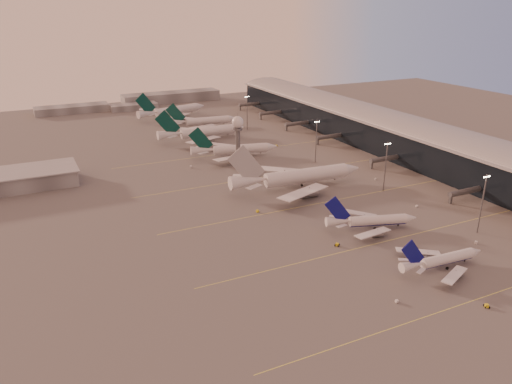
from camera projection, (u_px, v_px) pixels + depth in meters
name	position (u px, v px, depth m)	size (l,w,h in m)	color
ground	(361.00, 263.00, 179.29)	(700.00, 700.00, 0.00)	#605D5D
taxiway_markings	(340.00, 198.00, 238.60)	(180.00, 185.25, 0.02)	#EFEA54
terminal	(394.00, 134.00, 312.15)	(57.00, 362.00, 23.04)	black
radar_tower	(238.00, 132.00, 274.65)	(6.40, 6.40, 31.10)	#54565B
mast_a	(482.00, 201.00, 198.13)	(3.60, 0.56, 25.00)	#54565B
mast_b	(386.00, 164.00, 243.09)	(3.60, 0.56, 25.00)	#54565B
mast_c	(316.00, 139.00, 287.24)	(3.60, 0.56, 25.00)	#54565B
mast_d	(247.00, 111.00, 362.01)	(3.60, 0.56, 25.00)	#54565B
distant_horizon	(144.00, 101.00, 452.06)	(165.00, 37.50, 9.00)	slate
narrowbody_near	(442.00, 261.00, 174.67)	(36.08, 28.75, 14.09)	silver
narrowbody_mid	(371.00, 222.00, 205.03)	(38.47, 30.22, 15.52)	silver
widebody_white	(298.00, 180.00, 250.38)	(72.54, 57.94, 25.51)	silver
greentail_a	(235.00, 151.00, 301.21)	(53.37, 42.65, 19.65)	silver
greentail_b	(203.00, 134.00, 338.28)	(62.81, 50.77, 22.83)	silver
greentail_c	(203.00, 123.00, 372.74)	(54.01, 43.44, 19.63)	silver
greentail_d	(173.00, 112.00, 404.46)	(61.87, 49.30, 23.02)	silver
gsv_truck_a	(398.00, 300.00, 155.44)	(4.99, 2.09, 1.97)	silver
gsv_tug_near	(487.00, 306.00, 153.07)	(3.51, 4.11, 1.01)	yellow
gsv_catering_a	(477.00, 239.00, 193.10)	(5.40, 4.33, 4.07)	silver
gsv_tug_mid	(337.00, 245.00, 191.65)	(4.01, 4.29, 1.06)	yellow
gsv_truck_b	(417.00, 205.00, 228.07)	(4.72, 1.94, 1.88)	silver
gsv_truck_c	(258.00, 210.00, 222.45)	(5.76, 3.56, 2.19)	yellow
gsv_catering_b	(376.00, 176.00, 262.59)	(4.96, 3.15, 3.76)	silver
gsv_tug_far	(275.00, 171.00, 274.73)	(3.06, 4.12, 1.05)	silver
gsv_truck_d	(191.00, 165.00, 282.26)	(4.10, 6.52, 2.48)	silver
gsv_tug_hangar	(276.00, 146.00, 324.11)	(3.52, 2.44, 0.93)	yellow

